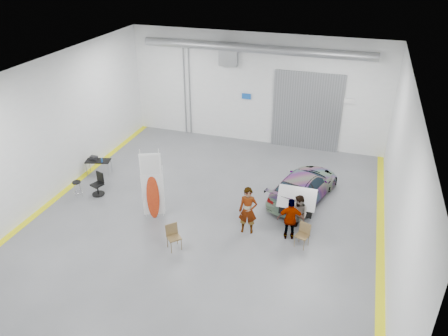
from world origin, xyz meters
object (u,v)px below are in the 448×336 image
(sedan_car, at_px, (304,186))
(office_chair, at_px, (98,185))
(person_a, at_px, (248,210))
(folding_chair_near, at_px, (174,242))
(shop_stool, at_px, (78,189))
(person_b, at_px, (299,214))
(work_table, at_px, (97,160))
(surfboard_display, at_px, (150,191))
(folding_chair_far, at_px, (302,240))
(person_c, at_px, (291,219))

(sedan_car, height_order, office_chair, sedan_car)
(person_a, distance_m, folding_chair_near, 3.02)
(shop_stool, xyz_separation_m, office_chair, (0.76, 0.46, 0.08))
(person_b, relative_size, work_table, 1.26)
(shop_stool, height_order, work_table, work_table)
(sedan_car, height_order, person_b, person_b)
(surfboard_display, height_order, folding_chair_far, surfboard_display)
(surfboard_display, distance_m, office_chair, 3.29)
(person_a, xyz_separation_m, work_table, (-8.14, 2.37, -0.25))
(person_a, bearing_deg, person_c, -5.39)
(person_a, xyz_separation_m, folding_chair_far, (2.16, -0.27, -0.69))
(person_c, bearing_deg, surfboard_display, -8.82)
(sedan_car, height_order, work_table, sedan_car)
(sedan_car, xyz_separation_m, shop_stool, (-9.53, -2.88, -0.27))
(folding_chair_near, distance_m, work_table, 7.21)
(sedan_car, relative_size, person_b, 2.78)
(office_chair, bearing_deg, surfboard_display, 3.36)
(folding_chair_near, xyz_separation_m, work_table, (-5.84, 4.21, 0.42))
(sedan_car, bearing_deg, person_c, 105.81)
(surfboard_display, height_order, office_chair, surfboard_display)
(folding_chair_far, distance_m, work_table, 10.64)
(surfboard_display, xyz_separation_m, office_chair, (-3.07, 0.89, -0.79))
(surfboard_display, bearing_deg, person_c, -19.83)
(person_c, xyz_separation_m, shop_stool, (-9.47, 0.15, -0.49))
(office_chair, bearing_deg, work_table, 142.09)
(person_b, xyz_separation_m, folding_chair_near, (-4.16, -2.45, -0.49))
(office_chair, bearing_deg, sedan_car, 35.03)
(folding_chair_near, bearing_deg, person_b, -14.51)
(surfboard_display, height_order, work_table, surfboard_display)
(work_table, bearing_deg, office_chair, -57.50)
(person_c, xyz_separation_m, folding_chair_near, (-3.93, -1.93, -0.56))
(person_b, distance_m, office_chair, 8.95)
(sedan_car, relative_size, work_table, 3.50)
(sedan_car, bearing_deg, person_a, 78.38)
(sedan_car, bearing_deg, shop_stool, 33.63)
(sedan_car, distance_m, person_c, 3.04)
(person_a, height_order, shop_stool, person_a)
(work_table, bearing_deg, person_b, -9.97)
(shop_stool, bearing_deg, person_c, -0.91)
(person_a, xyz_separation_m, shop_stool, (-7.84, 0.24, -0.60))
(shop_stool, bearing_deg, person_b, 2.18)
(person_b, xyz_separation_m, folding_chair_far, (0.29, -0.88, -0.51))
(folding_chair_far, bearing_deg, person_a, -169.02)
(surfboard_display, relative_size, office_chair, 2.95)
(surfboard_display, distance_m, folding_chair_far, 6.24)
(shop_stool, bearing_deg, work_table, 98.17)
(folding_chair_far, bearing_deg, work_table, -176.21)
(person_b, distance_m, work_table, 10.16)
(person_a, bearing_deg, office_chair, 165.73)
(person_c, bearing_deg, shop_stool, -12.57)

